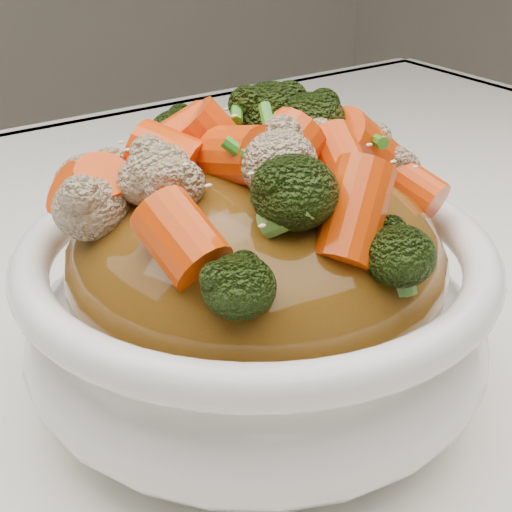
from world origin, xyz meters
TOP-DOWN VIEW (x-y plane):
  - tablecloth at (0.00, 0.00)m, footprint 1.20×0.80m
  - bowl at (0.06, -0.06)m, footprint 0.28×0.28m
  - sauce_base at (0.06, -0.06)m, footprint 0.22×0.22m
  - carrots at (0.06, -0.06)m, footprint 0.22×0.22m
  - broccoli at (0.06, -0.06)m, footprint 0.22×0.22m
  - cauliflower at (0.06, -0.06)m, footprint 0.22×0.22m
  - scallions at (0.06, -0.06)m, footprint 0.17×0.17m
  - sesame_seeds at (0.06, -0.06)m, footprint 0.20×0.20m

SIDE VIEW (x-z plane):
  - tablecloth at x=0.00m, z-range 0.71..0.75m
  - bowl at x=0.06m, z-range 0.75..0.83m
  - sauce_base at x=0.06m, z-range 0.77..0.87m
  - cauliflower at x=0.06m, z-range 0.86..0.90m
  - broccoli at x=0.06m, z-range 0.86..0.90m
  - carrots at x=0.06m, z-range 0.86..0.91m
  - scallions at x=0.06m, z-range 0.87..0.89m
  - sesame_seeds at x=0.06m, z-range 0.88..0.89m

